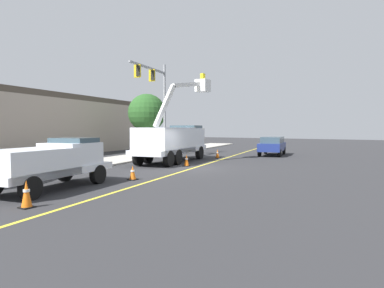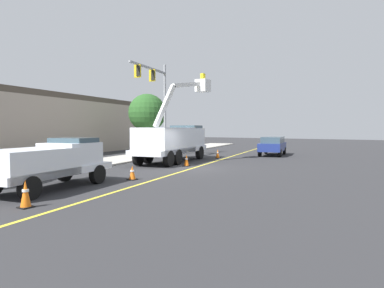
{
  "view_description": "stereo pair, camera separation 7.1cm",
  "coord_description": "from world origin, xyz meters",
  "px_view_note": "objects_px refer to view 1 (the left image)",
  "views": [
    {
      "loc": [
        -17.62,
        -10.57,
        2.51
      ],
      "look_at": [
        1.74,
        1.13,
        1.4
      ],
      "focal_mm": 31.15,
      "sensor_mm": 36.0,
      "label": 1
    },
    {
      "loc": [
        -17.59,
        -10.63,
        2.51
      ],
      "look_at": [
        1.74,
        1.13,
        1.4
      ],
      "focal_mm": 31.15,
      "sensor_mm": 36.0,
      "label": 2
    }
  ],
  "objects_px": {
    "traffic_cone_mid_rear": "(186,160)",
    "traffic_signal_mast": "(156,92)",
    "traffic_cone_trailing": "(217,154)",
    "passing_minivan": "(272,145)",
    "service_pickup_truck": "(49,162)",
    "traffic_cone_leading": "(26,194)",
    "traffic_cone_mid_front": "(133,173)",
    "utility_bucket_truck": "(173,140)"
  },
  "relations": [
    {
      "from": "utility_bucket_truck",
      "to": "traffic_cone_mid_rear",
      "type": "height_order",
      "value": "utility_bucket_truck"
    },
    {
      "from": "traffic_cone_leading",
      "to": "traffic_cone_mid_front",
      "type": "xyz_separation_m",
      "value": [
        6.0,
        0.91,
        -0.09
      ]
    },
    {
      "from": "utility_bucket_truck",
      "to": "traffic_cone_mid_front",
      "type": "relative_size",
      "value": 12.25
    },
    {
      "from": "service_pickup_truck",
      "to": "traffic_signal_mast",
      "type": "relative_size",
      "value": 0.71
    },
    {
      "from": "traffic_cone_leading",
      "to": "traffic_signal_mast",
      "type": "bearing_deg",
      "value": 24.87
    },
    {
      "from": "utility_bucket_truck",
      "to": "traffic_cone_mid_rear",
      "type": "bearing_deg",
      "value": -128.8
    },
    {
      "from": "traffic_signal_mast",
      "to": "passing_minivan",
      "type": "bearing_deg",
      "value": -52.77
    },
    {
      "from": "passing_minivan",
      "to": "traffic_cone_mid_rear",
      "type": "height_order",
      "value": "passing_minivan"
    },
    {
      "from": "traffic_cone_mid_front",
      "to": "service_pickup_truck",
      "type": "bearing_deg",
      "value": 160.96
    },
    {
      "from": "traffic_signal_mast",
      "to": "traffic_cone_trailing",
      "type": "bearing_deg",
      "value": -76.62
    },
    {
      "from": "traffic_cone_mid_rear",
      "to": "traffic_signal_mast",
      "type": "bearing_deg",
      "value": 51.34
    },
    {
      "from": "traffic_signal_mast",
      "to": "utility_bucket_truck",
      "type": "bearing_deg",
      "value": -128.58
    },
    {
      "from": "service_pickup_truck",
      "to": "traffic_cone_mid_front",
      "type": "bearing_deg",
      "value": -19.04
    },
    {
      "from": "service_pickup_truck",
      "to": "traffic_cone_leading",
      "type": "relative_size",
      "value": 6.66
    },
    {
      "from": "passing_minivan",
      "to": "traffic_signal_mast",
      "type": "bearing_deg",
      "value": 127.23
    },
    {
      "from": "traffic_signal_mast",
      "to": "traffic_cone_mid_rear",
      "type": "bearing_deg",
      "value": -128.66
    },
    {
      "from": "utility_bucket_truck",
      "to": "traffic_signal_mast",
      "type": "bearing_deg",
      "value": 51.42
    },
    {
      "from": "utility_bucket_truck",
      "to": "traffic_cone_leading",
      "type": "distance_m",
      "value": 14.67
    },
    {
      "from": "utility_bucket_truck",
      "to": "service_pickup_truck",
      "type": "relative_size",
      "value": 1.45
    },
    {
      "from": "traffic_cone_trailing",
      "to": "traffic_cone_mid_rear",
      "type": "bearing_deg",
      "value": -171.87
    },
    {
      "from": "utility_bucket_truck",
      "to": "traffic_cone_mid_front",
      "type": "xyz_separation_m",
      "value": [
        -8.04,
        -3.16,
        -1.26
      ]
    },
    {
      "from": "traffic_cone_mid_front",
      "to": "traffic_signal_mast",
      "type": "height_order",
      "value": "traffic_signal_mast"
    },
    {
      "from": "service_pickup_truck",
      "to": "traffic_cone_leading",
      "type": "distance_m",
      "value": 3.28
    },
    {
      "from": "traffic_cone_leading",
      "to": "traffic_cone_trailing",
      "type": "relative_size",
      "value": 1.21
    },
    {
      "from": "passing_minivan",
      "to": "traffic_cone_mid_rear",
      "type": "bearing_deg",
      "value": 169.39
    },
    {
      "from": "traffic_cone_trailing",
      "to": "traffic_signal_mast",
      "type": "xyz_separation_m",
      "value": [
        -1.27,
        5.33,
        5.26
      ]
    },
    {
      "from": "utility_bucket_truck",
      "to": "traffic_cone_leading",
      "type": "relative_size",
      "value": 9.65
    },
    {
      "from": "traffic_cone_leading",
      "to": "traffic_cone_trailing",
      "type": "xyz_separation_m",
      "value": [
        18.4,
        2.61,
        -0.07
      ]
    },
    {
      "from": "service_pickup_truck",
      "to": "traffic_signal_mast",
      "type": "xyz_separation_m",
      "value": [
        14.76,
        5.78,
        4.5
      ]
    },
    {
      "from": "traffic_cone_mid_rear",
      "to": "passing_minivan",
      "type": "bearing_deg",
      "value": -10.61
    },
    {
      "from": "passing_minivan",
      "to": "traffic_signal_mast",
      "type": "xyz_separation_m",
      "value": [
        -6.34,
        8.34,
        4.65
      ]
    },
    {
      "from": "traffic_cone_trailing",
      "to": "traffic_signal_mast",
      "type": "relative_size",
      "value": 0.09
    },
    {
      "from": "utility_bucket_truck",
      "to": "traffic_cone_trailing",
      "type": "height_order",
      "value": "utility_bucket_truck"
    },
    {
      "from": "traffic_cone_mid_rear",
      "to": "traffic_cone_trailing",
      "type": "height_order",
      "value": "traffic_cone_mid_rear"
    },
    {
      "from": "service_pickup_truck",
      "to": "passing_minivan",
      "type": "relative_size",
      "value": 1.16
    },
    {
      "from": "passing_minivan",
      "to": "traffic_cone_mid_front",
      "type": "height_order",
      "value": "passing_minivan"
    },
    {
      "from": "service_pickup_truck",
      "to": "traffic_signal_mast",
      "type": "bearing_deg",
      "value": 21.38
    },
    {
      "from": "traffic_cone_mid_rear",
      "to": "traffic_cone_mid_front",
      "type": "bearing_deg",
      "value": -172.53
    },
    {
      "from": "traffic_cone_mid_front",
      "to": "traffic_cone_mid_rear",
      "type": "xyz_separation_m",
      "value": [
        6.16,
        0.81,
        0.04
      ]
    },
    {
      "from": "traffic_cone_leading",
      "to": "traffic_signal_mast",
      "type": "xyz_separation_m",
      "value": [
        17.13,
        7.94,
        5.19
      ]
    },
    {
      "from": "service_pickup_truck",
      "to": "traffic_cone_leading",
      "type": "xyz_separation_m",
      "value": [
        -2.37,
        -2.17,
        -0.69
      ]
    },
    {
      "from": "traffic_cone_mid_rear",
      "to": "traffic_signal_mast",
      "type": "height_order",
      "value": "traffic_signal_mast"
    }
  ]
}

